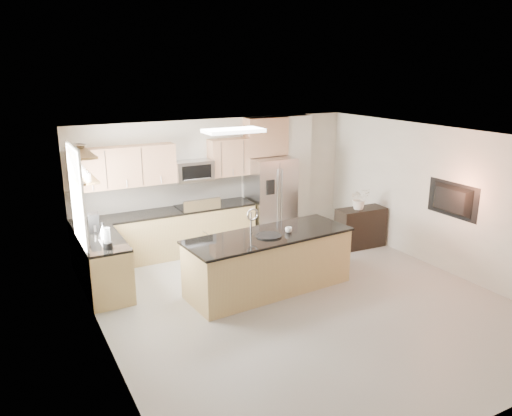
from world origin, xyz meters
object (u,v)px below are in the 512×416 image
blender (107,240)px  refrigerator (270,199)px  credenza (360,228)px  coffee_maker (94,223)px  cup (289,230)px  bowl (76,146)px  flower_vase (360,193)px  kettle (103,231)px  platter (269,236)px  television (449,200)px  island (269,262)px  microwave (193,171)px  range (197,228)px

blender → refrigerator: bearing=22.4°
credenza → coffee_maker: bearing=174.9°
cup → blender: (-2.77, 0.76, 0.05)m
refrigerator → coffee_maker: 3.81m
bowl → flower_vase: size_ratio=0.56×
credenza → kettle: 5.13m
platter → television: bearing=-13.3°
island → cup: (0.33, -0.07, 0.53)m
microwave → blender: microwave is taller
blender → island: bearing=-15.8°
range → flower_vase: (2.98, -1.37, 0.68)m
coffee_maker → television: bearing=-23.8°
kettle → island: bearing=-27.4°
range → coffee_maker: (-2.09, -0.65, 0.60)m
coffee_maker → bowl: bowl is taller
island → blender: bearing=159.9°
credenza → bowl: bowl is taller
platter → television: (3.20, -0.76, 0.37)m
credenza → kettle: size_ratio=3.95×
blender → cup: bearing=-15.4°
credenza → platter: (-2.74, -1.00, 0.57)m
television → blender: bearing=74.6°
blender → microwave: bearing=39.4°
blender → coffee_maker: bearing=91.2°
range → credenza: range is taller
platter → island: bearing=59.2°
coffee_maker → microwave: bearing=20.2°
cup → coffee_maker: (-2.79, 1.70, 0.06)m
blender → bowl: 1.63m
credenza → kettle: kettle is taller
credenza → blender: bearing=-174.7°
cup → television: television is taller
refrigerator → cup: bearing=-112.8°
kettle → coffee_maker: 0.39m
credenza → cup: size_ratio=8.80×
island → cup: size_ratio=24.63×
cup → blender: bearing=164.6°
microwave → island: (0.37, -2.40, -1.14)m
range → island: bearing=-80.9°
blender → credenza: bearing=2.5°
refrigerator → television: bearing=-59.0°
coffee_maker → flower_vase: (5.07, -0.72, 0.08)m
bowl → blender: bearing=-79.5°
range → credenza: 3.34m
refrigerator → platter: bearing=-120.2°
island → blender: size_ratio=8.62×
credenza → blender: blender is taller
coffee_maker → television: size_ratio=0.30×
range → refrigerator: bearing=-1.6°
cup → kettle: bearing=154.3°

